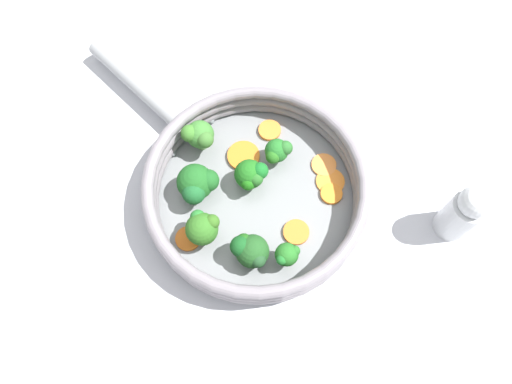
% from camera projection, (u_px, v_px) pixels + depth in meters
% --- Properties ---
extents(ground_plane, '(4.00, 4.00, 0.00)m').
position_uv_depth(ground_plane, '(256.00, 200.00, 0.65)').
color(ground_plane, '#B6B7BF').
extents(skillet, '(0.26, 0.26, 0.01)m').
position_uv_depth(skillet, '(256.00, 198.00, 0.65)').
color(skillet, gray).
rests_on(skillet, ground_plane).
extents(skillet_rim_wall, '(0.28, 0.28, 0.05)m').
position_uv_depth(skillet_rim_wall, '(256.00, 189.00, 0.62)').
color(skillet_rim_wall, gray).
rests_on(skillet_rim_wall, skillet).
extents(skillet_handle, '(0.16, 0.15, 0.02)m').
position_uv_depth(skillet_handle, '(140.00, 86.00, 0.69)').
color(skillet_handle, '#999B9E').
rests_on(skillet_handle, skillet).
extents(skillet_rivet_left, '(0.01, 0.01, 0.01)m').
position_uv_depth(skillet_rivet_left, '(211.00, 121.00, 0.68)').
color(skillet_rivet_left, gray).
rests_on(skillet_rivet_left, skillet).
extents(skillet_rivet_right, '(0.01, 0.01, 0.01)m').
position_uv_depth(skillet_rivet_right, '(173.00, 153.00, 0.66)').
color(skillet_rivet_right, gray).
rests_on(skillet_rivet_right, skillet).
extents(carrot_slice_0, '(0.04, 0.04, 0.00)m').
position_uv_depth(carrot_slice_0, '(188.00, 239.00, 0.62)').
color(carrot_slice_0, orange).
rests_on(carrot_slice_0, skillet).
extents(carrot_slice_1, '(0.05, 0.05, 0.00)m').
position_uv_depth(carrot_slice_1, '(330.00, 181.00, 0.65)').
color(carrot_slice_1, orange).
rests_on(carrot_slice_1, skillet).
extents(carrot_slice_2, '(0.05, 0.05, 0.01)m').
position_uv_depth(carrot_slice_2, '(296.00, 232.00, 0.62)').
color(carrot_slice_2, orange).
rests_on(carrot_slice_2, skillet).
extents(carrot_slice_3, '(0.04, 0.04, 0.01)m').
position_uv_depth(carrot_slice_3, '(270.00, 130.00, 0.67)').
color(carrot_slice_3, orange).
rests_on(carrot_slice_3, skillet).
extents(carrot_slice_4, '(0.03, 0.03, 0.01)m').
position_uv_depth(carrot_slice_4, '(331.00, 193.00, 0.64)').
color(carrot_slice_4, orange).
rests_on(carrot_slice_4, skillet).
extents(carrot_slice_5, '(0.04, 0.04, 0.00)m').
position_uv_depth(carrot_slice_5, '(324.00, 165.00, 0.66)').
color(carrot_slice_5, orange).
rests_on(carrot_slice_5, skillet).
extents(carrot_slice_6, '(0.05, 0.05, 0.01)m').
position_uv_depth(carrot_slice_6, '(243.00, 156.00, 0.66)').
color(carrot_slice_6, orange).
rests_on(carrot_slice_6, skillet).
extents(broccoli_floret_0, '(0.04, 0.05, 0.05)m').
position_uv_depth(broccoli_floret_0, '(250.00, 250.00, 0.59)').
color(broccoli_floret_0, '#7DB464').
rests_on(broccoli_floret_0, skillet).
extents(broccoli_floret_1, '(0.04, 0.04, 0.05)m').
position_uv_depth(broccoli_floret_1, '(199.00, 135.00, 0.64)').
color(broccoli_floret_1, '#6B9857').
rests_on(broccoli_floret_1, skillet).
extents(broccoli_floret_2, '(0.04, 0.04, 0.05)m').
position_uv_depth(broccoli_floret_2, '(202.00, 228.00, 0.59)').
color(broccoli_floret_2, '#65894D').
rests_on(broccoli_floret_2, skillet).
extents(broccoli_floret_3, '(0.03, 0.03, 0.04)m').
position_uv_depth(broccoli_floret_3, '(287.00, 255.00, 0.58)').
color(broccoli_floret_3, '#83AD66').
rests_on(broccoli_floret_3, skillet).
extents(broccoli_floret_4, '(0.04, 0.04, 0.04)m').
position_uv_depth(broccoli_floret_4, '(251.00, 175.00, 0.62)').
color(broccoli_floret_4, '#5D9249').
rests_on(broccoli_floret_4, skillet).
extents(broccoli_floret_5, '(0.03, 0.04, 0.04)m').
position_uv_depth(broccoli_floret_5, '(277.00, 151.00, 0.64)').
color(broccoli_floret_5, '#7FB46F').
rests_on(broccoli_floret_5, skillet).
extents(broccoli_floret_6, '(0.05, 0.05, 0.05)m').
position_uv_depth(broccoli_floret_6, '(196.00, 185.00, 0.62)').
color(broccoli_floret_6, '#78A254').
rests_on(broccoli_floret_6, skillet).
extents(salt_shaker, '(0.04, 0.04, 0.10)m').
position_uv_depth(salt_shaker, '(464.00, 212.00, 0.59)').
color(salt_shaker, silver).
rests_on(salt_shaker, ground_plane).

